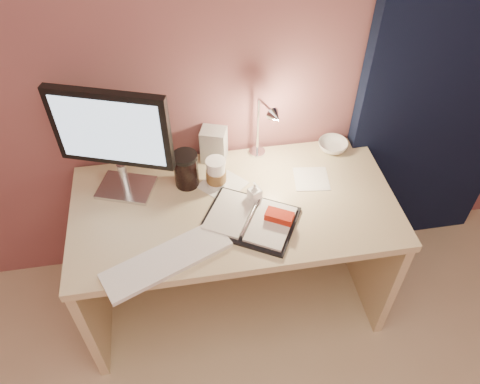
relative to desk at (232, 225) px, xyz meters
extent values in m
plane|color=#995959|center=(0.00, 0.30, 0.75)|extent=(3.50, 0.00, 3.50)
cube|color=black|center=(1.05, 0.24, 0.60)|extent=(0.85, 0.08, 2.20)
cube|color=beige|center=(0.00, -0.07, 0.21)|extent=(1.40, 0.70, 0.04)
cube|color=beige|center=(-0.68, -0.07, -0.16)|extent=(0.04, 0.66, 0.69)
cube|color=beige|center=(0.68, -0.07, -0.16)|extent=(0.04, 0.66, 0.69)
cube|color=beige|center=(0.00, 0.26, -0.10)|extent=(1.32, 0.03, 0.55)
cube|color=silver|center=(-0.46, 0.09, 0.23)|extent=(0.28, 0.24, 0.02)
cylinder|color=silver|center=(-0.46, 0.09, 0.31)|extent=(0.04, 0.04, 0.13)
cube|color=black|center=(-0.46, 0.09, 0.57)|extent=(0.47, 0.20, 0.34)
cube|color=#BBE0FF|center=(-0.45, 0.06, 0.57)|extent=(0.41, 0.15, 0.29)
cube|color=white|center=(-0.30, -0.33, 0.24)|extent=(0.52, 0.34, 0.02)
cube|color=black|center=(0.05, -0.18, 0.23)|extent=(0.45, 0.42, 0.01)
cube|color=silver|center=(-0.03, -0.14, 0.25)|extent=(0.26, 0.29, 0.01)
cube|color=silver|center=(0.13, -0.23, 0.25)|extent=(0.26, 0.29, 0.01)
cube|color=red|center=(0.16, -0.21, 0.27)|extent=(0.13, 0.11, 0.03)
cube|color=silver|center=(0.37, 0.02, 0.23)|extent=(0.17, 0.17, 0.00)
cube|color=silver|center=(-0.03, 0.05, 0.23)|extent=(0.24, 0.24, 0.00)
cylinder|color=white|center=(-0.06, 0.05, 0.29)|extent=(0.08, 0.08, 0.13)
cylinder|color=brown|center=(-0.06, 0.05, 0.28)|extent=(0.09, 0.09, 0.06)
cylinder|color=white|center=(-0.06, 0.05, 0.36)|extent=(0.09, 0.09, 0.01)
imported|color=silver|center=(0.52, 0.21, 0.25)|extent=(0.19, 0.19, 0.04)
imported|color=white|center=(0.09, -0.07, 0.28)|extent=(0.06, 0.07, 0.11)
cylinder|color=black|center=(-0.19, 0.08, 0.30)|extent=(0.11, 0.11, 0.15)
cube|color=silver|center=(-0.05, 0.23, 0.31)|extent=(0.14, 0.12, 0.17)
cylinder|color=silver|center=(0.16, 0.24, 0.23)|extent=(0.08, 0.08, 0.01)
cylinder|color=silver|center=(0.16, 0.24, 0.39)|extent=(0.01, 0.01, 0.29)
cone|color=silver|center=(0.11, 0.11, 0.53)|extent=(0.07, 0.07, 0.06)
camera|label=1|loc=(-0.20, -1.43, 1.70)|focal=35.00mm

